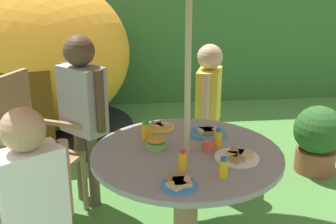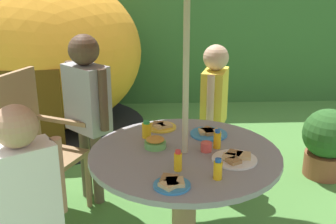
{
  "view_description": "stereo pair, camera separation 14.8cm",
  "coord_description": "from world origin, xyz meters",
  "px_view_note": "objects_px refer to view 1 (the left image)",
  "views": [
    {
      "loc": [
        -0.36,
        -2.24,
        1.74
      ],
      "look_at": [
        -0.09,
        0.19,
        0.88
      ],
      "focal_mm": 44.44,
      "sensor_mm": 36.0,
      "label": 1
    },
    {
      "loc": [
        -0.21,
        -2.25,
        1.74
      ],
      "look_at": [
        -0.09,
        0.19,
        0.88
      ],
      "focal_mm": 44.44,
      "sensor_mm": 36.0,
      "label": 2
    }
  ],
  "objects_px": {
    "child_in_yellow_shirt": "(209,97)",
    "juice_bottle_near_left": "(146,130)",
    "child_in_grey_shirt": "(82,100)",
    "plate_center_front": "(159,126)",
    "juice_bottle_far_left": "(183,161)",
    "child_in_white_shirt": "(31,195)",
    "plate_back_edge": "(208,132)",
    "cup_near": "(208,146)",
    "juice_bottle_mid_left": "(223,168)",
    "garden_table": "(186,177)",
    "potted_plant": "(318,137)",
    "plate_far_right": "(179,183)",
    "wooden_chair": "(27,144)",
    "juice_bottle_center_back": "(218,138)",
    "plate_near_right": "(237,157)",
    "dome_tent": "(29,55)",
    "snack_bowl": "(156,143)"
  },
  "relations": [
    {
      "from": "child_in_yellow_shirt",
      "to": "juice_bottle_near_left",
      "type": "bearing_deg",
      "value": -20.16
    },
    {
      "from": "child_in_grey_shirt",
      "to": "plate_center_front",
      "type": "bearing_deg",
      "value": 18.64
    },
    {
      "from": "juice_bottle_far_left",
      "to": "child_in_white_shirt",
      "type": "bearing_deg",
      "value": -159.8
    },
    {
      "from": "plate_back_edge",
      "to": "cup_near",
      "type": "height_order",
      "value": "cup_near"
    },
    {
      "from": "child_in_white_shirt",
      "to": "juice_bottle_mid_left",
      "type": "height_order",
      "value": "child_in_white_shirt"
    },
    {
      "from": "garden_table",
      "to": "plate_center_front",
      "type": "relative_size",
      "value": 5.55
    },
    {
      "from": "potted_plant",
      "to": "child_in_grey_shirt",
      "type": "relative_size",
      "value": 0.47
    },
    {
      "from": "child_in_white_shirt",
      "to": "juice_bottle_far_left",
      "type": "xyz_separation_m",
      "value": [
        0.74,
        0.27,
        0.0
      ]
    },
    {
      "from": "plate_center_front",
      "to": "juice_bottle_mid_left",
      "type": "height_order",
      "value": "juice_bottle_mid_left"
    },
    {
      "from": "plate_far_right",
      "to": "juice_bottle_mid_left",
      "type": "distance_m",
      "value": 0.25
    },
    {
      "from": "juice_bottle_far_left",
      "to": "garden_table",
      "type": "bearing_deg",
      "value": 75.9
    },
    {
      "from": "juice_bottle_far_left",
      "to": "wooden_chair",
      "type": "bearing_deg",
      "value": 143.48
    },
    {
      "from": "plate_far_right",
      "to": "juice_bottle_center_back",
      "type": "relative_size",
      "value": 1.59
    },
    {
      "from": "cup_near",
      "to": "plate_near_right",
      "type": "bearing_deg",
      "value": -41.56
    },
    {
      "from": "plate_far_right",
      "to": "cup_near",
      "type": "distance_m",
      "value": 0.47
    },
    {
      "from": "potted_plant",
      "to": "plate_center_front",
      "type": "distance_m",
      "value": 1.6
    },
    {
      "from": "juice_bottle_center_back",
      "to": "juice_bottle_near_left",
      "type": "bearing_deg",
      "value": 156.69
    },
    {
      "from": "child_in_white_shirt",
      "to": "cup_near",
      "type": "bearing_deg",
      "value": -3.44
    },
    {
      "from": "plate_center_front",
      "to": "juice_bottle_mid_left",
      "type": "distance_m",
      "value": 0.78
    },
    {
      "from": "wooden_chair",
      "to": "plate_near_right",
      "type": "xyz_separation_m",
      "value": [
        1.32,
        -0.63,
        0.13
      ]
    },
    {
      "from": "plate_far_right",
      "to": "plate_near_right",
      "type": "height_order",
      "value": "same"
    },
    {
      "from": "wooden_chair",
      "to": "juice_bottle_center_back",
      "type": "height_order",
      "value": "wooden_chair"
    },
    {
      "from": "dome_tent",
      "to": "child_in_grey_shirt",
      "type": "distance_m",
      "value": 1.73
    },
    {
      "from": "garden_table",
      "to": "child_in_yellow_shirt",
      "type": "xyz_separation_m",
      "value": [
        0.31,
        0.89,
        0.23
      ]
    },
    {
      "from": "potted_plant",
      "to": "child_in_white_shirt",
      "type": "bearing_deg",
      "value": -145.3
    },
    {
      "from": "child_in_grey_shirt",
      "to": "potted_plant",
      "type": "bearing_deg",
      "value": 53.7
    },
    {
      "from": "juice_bottle_near_left",
      "to": "cup_near",
      "type": "relative_size",
      "value": 1.69
    },
    {
      "from": "cup_near",
      "to": "potted_plant",
      "type": "bearing_deg",
      "value": 38.86
    },
    {
      "from": "snack_bowl",
      "to": "juice_bottle_near_left",
      "type": "relative_size",
      "value": 1.17
    },
    {
      "from": "juice_bottle_center_back",
      "to": "plate_far_right",
      "type": "bearing_deg",
      "value": -123.75
    },
    {
      "from": "child_in_grey_shirt",
      "to": "juice_bottle_near_left",
      "type": "distance_m",
      "value": 0.61
    },
    {
      "from": "plate_back_edge",
      "to": "juice_bottle_near_left",
      "type": "bearing_deg",
      "value": -176.12
    },
    {
      "from": "potted_plant",
      "to": "juice_bottle_mid_left",
      "type": "bearing_deg",
      "value": -132.09
    },
    {
      "from": "garden_table",
      "to": "plate_back_edge",
      "type": "bearing_deg",
      "value": 55.57
    },
    {
      "from": "child_in_grey_shirt",
      "to": "juice_bottle_mid_left",
      "type": "bearing_deg",
      "value": -6.21
    },
    {
      "from": "potted_plant",
      "to": "child_in_yellow_shirt",
      "type": "relative_size",
      "value": 0.51
    },
    {
      "from": "wooden_chair",
      "to": "juice_bottle_center_back",
      "type": "xyz_separation_m",
      "value": [
        1.25,
        -0.45,
        0.18
      ]
    },
    {
      "from": "potted_plant",
      "to": "plate_near_right",
      "type": "bearing_deg",
      "value": -133.74
    },
    {
      "from": "plate_near_right",
      "to": "plate_center_front",
      "type": "xyz_separation_m",
      "value": [
        -0.4,
        0.52,
        0.0
      ]
    },
    {
      "from": "dome_tent",
      "to": "child_in_white_shirt",
      "type": "relative_size",
      "value": 1.94
    },
    {
      "from": "plate_back_edge",
      "to": "juice_bottle_center_back",
      "type": "relative_size",
      "value": 2.05
    },
    {
      "from": "child_in_grey_shirt",
      "to": "juice_bottle_far_left",
      "type": "bearing_deg",
      "value": -10.93
    },
    {
      "from": "child_in_grey_shirt",
      "to": "plate_far_right",
      "type": "distance_m",
      "value": 1.21
    },
    {
      "from": "child_in_grey_shirt",
      "to": "cup_near",
      "type": "bearing_deg",
      "value": 5.31
    },
    {
      "from": "garden_table",
      "to": "dome_tent",
      "type": "height_order",
      "value": "dome_tent"
    },
    {
      "from": "juice_bottle_far_left",
      "to": "juice_bottle_center_back",
      "type": "relative_size",
      "value": 0.99
    },
    {
      "from": "child_in_grey_shirt",
      "to": "juice_bottle_center_back",
      "type": "xyz_separation_m",
      "value": [
        0.86,
        -0.61,
        -0.08
      ]
    },
    {
      "from": "plate_center_front",
      "to": "child_in_grey_shirt",
      "type": "bearing_deg",
      "value": 153.59
    },
    {
      "from": "child_in_yellow_shirt",
      "to": "child_in_white_shirt",
      "type": "distance_m",
      "value": 1.79
    },
    {
      "from": "wooden_chair",
      "to": "child_in_grey_shirt",
      "type": "xyz_separation_m",
      "value": [
        0.39,
        0.16,
        0.26
      ]
    }
  ]
}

